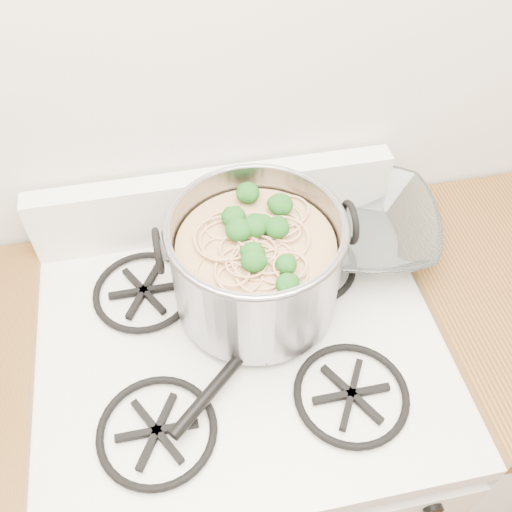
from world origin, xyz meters
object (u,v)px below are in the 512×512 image
object	(u,v)px
gas_range	(245,442)
glass_bowl	(359,233)
spatula	(264,329)
stock_pot	(256,265)

from	to	relation	value
gas_range	glass_bowl	size ratio (longest dim) A/B	7.26
glass_bowl	gas_range	bearing A→B (deg)	-146.00
spatula	glass_bowl	bearing A→B (deg)	85.74
stock_pot	glass_bowl	xyz separation A→B (m)	(0.25, 0.11, -0.08)
gas_range	stock_pot	size ratio (longest dim) A/B	2.63
gas_range	stock_pot	distance (m)	0.59
gas_range	stock_pot	bearing A→B (deg)	61.52
gas_range	spatula	distance (m)	0.50
gas_range	stock_pot	world-z (taller)	stock_pot
stock_pot	spatula	bearing A→B (deg)	-91.43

